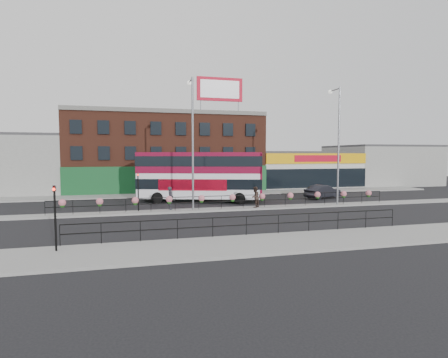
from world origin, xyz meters
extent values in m
plane|color=black|center=(0.00, 0.00, 0.00)|extent=(120.00, 120.00, 0.00)
cube|color=gray|center=(0.00, -12.00, 0.07)|extent=(60.00, 4.00, 0.15)
cube|color=gray|center=(0.00, 12.00, 0.07)|extent=(60.00, 4.00, 0.15)
cube|color=gray|center=(0.00, 0.00, 0.07)|extent=(60.00, 1.60, 0.15)
cube|color=gold|center=(0.00, -9.70, 0.01)|extent=(60.00, 0.10, 0.01)
cube|color=gold|center=(0.00, -9.88, 0.01)|extent=(60.00, 0.10, 0.01)
cube|color=brown|center=(-4.00, 20.00, 5.00)|extent=(25.00, 12.00, 10.00)
cube|color=#3F3F42|center=(-4.00, 20.00, 10.15)|extent=(25.00, 12.00, 0.30)
cube|color=#114C22|center=(-4.00, 13.92, 1.70)|extent=(25.00, 0.25, 3.40)
cube|color=silver|center=(16.00, 20.00, 2.50)|extent=(15.00, 12.00, 5.00)
cube|color=#3F3F42|center=(16.00, 20.00, 5.15)|extent=(15.00, 12.00, 0.30)
cube|color=#E6A305|center=(16.00, 13.92, 4.30)|extent=(15.00, 0.25, 1.40)
cube|color=#B9061E|center=(16.00, 13.80, 4.30)|extent=(7.00, 0.10, 0.90)
cube|color=black|center=(16.00, 13.92, 1.60)|extent=(15.00, 0.25, 2.60)
cube|color=gray|center=(-24.25, 20.00, 3.50)|extent=(15.50, 12.00, 7.00)
cube|color=#3F3F42|center=(-24.25, 20.00, 7.15)|extent=(15.50, 12.00, 0.30)
cube|color=gray|center=(30.75, 20.00, 3.00)|extent=(14.50, 12.00, 6.00)
cube|color=#3F3F42|center=(30.75, 20.00, 6.15)|extent=(14.50, 12.00, 0.30)
cube|color=#B9061E|center=(2.50, 15.00, 13.20)|extent=(6.00, 0.25, 3.00)
cube|color=white|center=(2.50, 14.86, 13.20)|extent=(5.10, 0.04, 2.25)
cylinder|color=gray|center=(0.00, 15.00, 11.00)|extent=(0.12, 0.12, 1.40)
cylinder|color=gray|center=(5.00, 15.00, 11.00)|extent=(0.12, 0.12, 1.40)
cube|color=black|center=(0.00, 0.00, 1.25)|extent=(30.00, 0.05, 0.05)
cube|color=black|center=(0.00, 0.00, 0.76)|extent=(30.00, 0.05, 0.05)
cylinder|color=black|center=(-15.00, 0.00, 0.70)|extent=(0.04, 0.04, 1.10)
cylinder|color=black|center=(-13.00, 0.00, 0.70)|extent=(0.04, 0.04, 1.10)
cylinder|color=black|center=(-11.00, 0.00, 0.70)|extent=(0.04, 0.04, 1.10)
cylinder|color=black|center=(-9.00, 0.00, 0.70)|extent=(0.04, 0.04, 1.10)
cylinder|color=black|center=(-7.00, 0.00, 0.70)|extent=(0.04, 0.04, 1.10)
cylinder|color=black|center=(-5.00, 0.00, 0.70)|extent=(0.04, 0.04, 1.10)
cylinder|color=black|center=(-3.00, 0.00, 0.70)|extent=(0.04, 0.04, 1.10)
cylinder|color=black|center=(-1.00, 0.00, 0.70)|extent=(0.04, 0.04, 1.10)
cylinder|color=black|center=(1.00, 0.00, 0.70)|extent=(0.04, 0.04, 1.10)
cylinder|color=black|center=(3.00, 0.00, 0.70)|extent=(0.04, 0.04, 1.10)
cylinder|color=black|center=(5.00, 0.00, 0.70)|extent=(0.04, 0.04, 1.10)
cylinder|color=black|center=(7.00, 0.00, 0.70)|extent=(0.04, 0.04, 1.10)
cylinder|color=black|center=(9.00, 0.00, 0.70)|extent=(0.04, 0.04, 1.10)
cylinder|color=black|center=(11.00, 0.00, 0.70)|extent=(0.04, 0.04, 1.10)
cylinder|color=black|center=(13.00, 0.00, 0.70)|extent=(0.04, 0.04, 1.10)
cylinder|color=black|center=(15.00, 0.00, 0.70)|extent=(0.04, 0.04, 1.10)
sphere|color=#CF6D7B|center=(-13.75, 0.00, 1.10)|extent=(0.56, 0.56, 0.56)
sphere|color=#1C5116|center=(-13.75, 0.00, 0.87)|extent=(0.36, 0.36, 0.36)
sphere|color=#CF6D7B|center=(-11.00, 0.00, 1.10)|extent=(0.56, 0.56, 0.56)
sphere|color=#1C5116|center=(-11.00, 0.00, 0.87)|extent=(0.36, 0.36, 0.36)
sphere|color=#CF6D7B|center=(-8.25, 0.00, 1.10)|extent=(0.56, 0.56, 0.56)
sphere|color=#1C5116|center=(-8.25, 0.00, 0.87)|extent=(0.36, 0.36, 0.36)
sphere|color=#CF6D7B|center=(-5.50, 0.00, 1.10)|extent=(0.56, 0.56, 0.56)
sphere|color=#1C5116|center=(-5.50, 0.00, 0.87)|extent=(0.36, 0.36, 0.36)
sphere|color=#CF6D7B|center=(-2.75, 0.00, 1.10)|extent=(0.56, 0.56, 0.56)
sphere|color=#1C5116|center=(-2.75, 0.00, 0.87)|extent=(0.36, 0.36, 0.36)
sphere|color=#CF6D7B|center=(0.00, 0.00, 1.10)|extent=(0.56, 0.56, 0.56)
sphere|color=#1C5116|center=(0.00, 0.00, 0.87)|extent=(0.36, 0.36, 0.36)
sphere|color=#CF6D7B|center=(2.75, 0.00, 1.10)|extent=(0.56, 0.56, 0.56)
sphere|color=#1C5116|center=(2.75, 0.00, 0.87)|extent=(0.36, 0.36, 0.36)
sphere|color=#CF6D7B|center=(5.50, 0.00, 1.10)|extent=(0.56, 0.56, 0.56)
sphere|color=#1C5116|center=(5.50, 0.00, 0.87)|extent=(0.36, 0.36, 0.36)
sphere|color=#CF6D7B|center=(8.25, 0.00, 1.10)|extent=(0.56, 0.56, 0.56)
sphere|color=#1C5116|center=(8.25, 0.00, 0.87)|extent=(0.36, 0.36, 0.36)
sphere|color=#CF6D7B|center=(11.00, 0.00, 1.10)|extent=(0.56, 0.56, 0.56)
sphere|color=#1C5116|center=(11.00, 0.00, 0.87)|extent=(0.36, 0.36, 0.36)
sphere|color=#CF6D7B|center=(13.75, 0.00, 1.10)|extent=(0.56, 0.56, 0.56)
sphere|color=#1C5116|center=(13.75, 0.00, 0.87)|extent=(0.36, 0.36, 0.36)
cube|color=black|center=(-2.00, -10.10, 1.25)|extent=(20.00, 0.05, 0.05)
cube|color=black|center=(-2.00, -10.10, 0.76)|extent=(20.00, 0.05, 0.05)
cylinder|color=black|center=(-12.00, -10.10, 0.70)|extent=(0.04, 0.04, 1.10)
cylinder|color=black|center=(-10.00, -10.10, 0.70)|extent=(0.04, 0.04, 1.10)
cylinder|color=black|center=(-8.00, -10.10, 0.70)|extent=(0.04, 0.04, 1.10)
cylinder|color=black|center=(-6.00, -10.10, 0.70)|extent=(0.04, 0.04, 1.10)
cylinder|color=black|center=(-4.00, -10.10, 0.70)|extent=(0.04, 0.04, 1.10)
cylinder|color=black|center=(-2.00, -10.10, 0.70)|extent=(0.04, 0.04, 1.10)
cylinder|color=black|center=(0.00, -10.10, 0.70)|extent=(0.04, 0.04, 1.10)
cylinder|color=black|center=(2.00, -10.10, 0.70)|extent=(0.04, 0.04, 1.10)
cylinder|color=black|center=(4.00, -10.10, 0.70)|extent=(0.04, 0.04, 1.10)
cylinder|color=black|center=(6.00, -10.10, 0.70)|extent=(0.04, 0.04, 1.10)
cylinder|color=black|center=(8.00, -10.10, 0.70)|extent=(0.04, 0.04, 1.10)
cube|color=white|center=(-1.84, 5.73, 2.70)|extent=(12.67, 6.40, 4.51)
cube|color=maroon|center=(-1.84, 5.73, 4.00)|extent=(12.74, 6.48, 2.03)
cube|color=black|center=(-1.84, 5.73, 1.92)|extent=(12.77, 6.50, 1.01)
cube|color=black|center=(-1.84, 5.73, 4.17)|extent=(12.79, 6.53, 1.01)
cube|color=maroon|center=(-1.84, 5.73, 4.99)|extent=(12.67, 6.40, 0.14)
cube|color=maroon|center=(4.02, 3.89, 2.70)|extent=(1.05, 2.80, 4.51)
cube|color=#B9061E|center=(-2.81, 4.54, 1.86)|extent=(6.46, 2.06, 1.13)
cylinder|color=black|center=(-6.13, 5.60, 0.56)|extent=(1.18, 0.66, 1.13)
cylinder|color=black|center=(-5.29, 8.29, 0.56)|extent=(1.18, 0.66, 1.13)
cylinder|color=black|center=(1.61, 3.17, 0.56)|extent=(1.18, 0.66, 1.13)
cylinder|color=black|center=(2.45, 5.86, 0.56)|extent=(1.18, 0.66, 1.13)
imported|color=#202229|center=(11.88, 5.31, 0.74)|extent=(4.54, 5.54, 1.48)
imported|color=#28282F|center=(-5.34, 0.47, 1.13)|extent=(0.74, 0.50, 1.96)
imported|color=#372822|center=(2.05, -0.12, 1.08)|extent=(1.60, 1.60, 1.85)
cylinder|color=gray|center=(-3.47, 0.03, 5.71)|extent=(0.18, 0.18, 11.12)
cylinder|color=gray|center=(-3.47, 0.86, 11.16)|extent=(0.11, 1.67, 0.11)
sphere|color=silver|center=(-3.47, 1.69, 11.10)|extent=(0.40, 0.40, 0.40)
cylinder|color=gray|center=(10.23, -0.18, 5.60)|extent=(0.17, 0.17, 10.90)
cylinder|color=gray|center=(10.23, 0.63, 10.94)|extent=(0.11, 1.64, 0.11)
sphere|color=silver|center=(10.23, 1.45, 10.89)|extent=(0.39, 0.39, 0.39)
cylinder|color=black|center=(-12.00, -11.00, 1.75)|extent=(0.10, 0.10, 3.20)
imported|color=black|center=(-12.00, -11.00, 3.35)|extent=(0.15, 0.18, 0.90)
sphere|color=#FF190C|center=(-12.00, -11.12, 3.17)|extent=(0.14, 0.14, 0.14)
cylinder|color=black|center=(-8.00, 0.40, 1.75)|extent=(0.10, 0.10, 3.20)
imported|color=black|center=(-8.00, 0.40, 3.35)|extent=(0.15, 0.18, 0.90)
sphere|color=#FF190C|center=(-8.00, 0.28, 3.17)|extent=(0.14, 0.14, 0.14)
camera|label=1|loc=(-8.21, -29.19, 4.82)|focal=28.00mm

